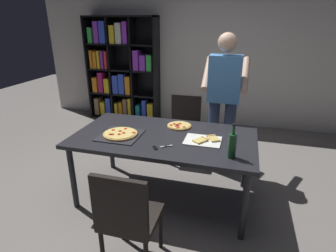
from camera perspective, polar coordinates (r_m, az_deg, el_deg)
The scene contains 12 objects.
ground_plane at distance 3.22m, azimuth -0.74°, elevation -14.32°, with size 12.00×12.00×0.00m, color gray.
back_wall at distance 5.19m, azimuth 7.59°, elevation 15.89°, with size 6.40×0.10×2.80m, color silver.
dining_table at distance 2.88m, azimuth -0.80°, elevation -3.16°, with size 1.88×1.03×0.75m.
chair_near_camera at distance 2.17m, azimuth -8.61°, elevation -18.03°, with size 0.42×0.42×0.90m.
chair_far_side at distance 3.84m, azimuth 3.41°, elevation 0.45°, with size 0.42×0.42×0.90m.
bookshelf at distance 5.48m, azimuth -9.72°, elevation 11.05°, with size 1.40×0.35×1.95m.
person_serving_pizza at distance 3.41m, azimuth 11.50°, elevation 5.96°, with size 0.55×0.54×1.75m.
pepperoni_pizza_on_tray at distance 2.89m, azimuth -9.93°, elevation -1.70°, with size 0.42×0.42×0.04m.
pizza_slices_on_towel at distance 2.75m, azimuth 7.57°, elevation -2.93°, with size 0.36×0.28×0.03m.
wine_bottle at distance 2.42m, azimuth 13.29°, elevation -3.91°, with size 0.07×0.07×0.32m.
kitchen_scissors at distance 2.58m, azimuth -1.86°, elevation -4.45°, with size 0.19×0.15×0.01m.
second_pizza_plain at distance 3.08m, azimuth 2.36°, elevation 0.06°, with size 0.27×0.27×0.03m.
Camera 1 is at (0.74, -2.51, 1.88)m, focal length 29.17 mm.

